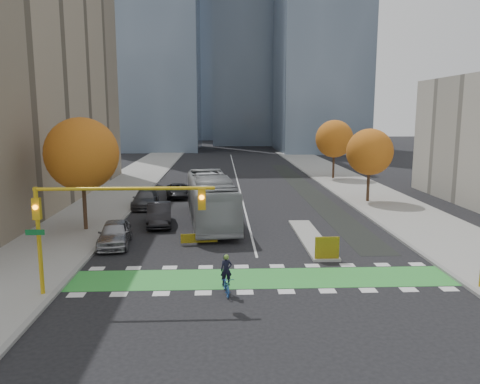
{
  "coord_description": "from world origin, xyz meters",
  "views": [
    {
      "loc": [
        -2.13,
        -21.68,
        8.49
      ],
      "look_at": [
        -0.77,
        10.8,
        3.0
      ],
      "focal_mm": 35.0,
      "sensor_mm": 36.0,
      "label": 1
    }
  ],
  "objects": [
    {
      "name": "centre_line",
      "position": [
        0.0,
        40.0,
        0.01
      ],
      "size": [
        0.15,
        70.0,
        0.01
      ],
      "primitive_type": "cube",
      "color": "silver",
      "rests_on": "ground"
    },
    {
      "name": "tree_east_near",
      "position": [
        12.0,
        22.0,
        4.86
      ],
      "size": [
        4.4,
        4.4,
        7.08
      ],
      "color": "#332114",
      "rests_on": "ground"
    },
    {
      "name": "bike_crossing",
      "position": [
        0.0,
        1.5,
        0.01
      ],
      "size": [
        20.0,
        3.0,
        0.01
      ],
      "primitive_type": "cube",
      "color": "green",
      "rests_on": "ground"
    },
    {
      "name": "cyclist",
      "position": [
        -1.89,
        -0.53,
        0.65
      ],
      "size": [
        0.8,
        1.74,
        1.94
      ],
      "rotation": [
        0.0,
        0.0,
        0.13
      ],
      "color": "navy",
      "rests_on": "ground"
    },
    {
      "name": "sidewalk_west",
      "position": [
        -13.5,
        20.0,
        0.07
      ],
      "size": [
        7.0,
        120.0,
        0.15
      ],
      "primitive_type": "cube",
      "color": "gray",
      "rests_on": "ground"
    },
    {
      "name": "median_island",
      "position": [
        4.0,
        9.0,
        0.08
      ],
      "size": [
        1.6,
        10.0,
        0.16
      ],
      "primitive_type": "cube",
      "color": "gray",
      "rests_on": "ground"
    },
    {
      "name": "parked_car_b",
      "position": [
        -6.86,
        13.56,
        0.84
      ],
      "size": [
        2.35,
        5.3,
        1.69
      ],
      "primitive_type": "imported",
      "rotation": [
        0.0,
        0.0,
        0.11
      ],
      "color": "black",
      "rests_on": "ground"
    },
    {
      "name": "bike_lane_paint",
      "position": [
        7.5,
        30.0,
        0.01
      ],
      "size": [
        2.5,
        50.0,
        0.01
      ],
      "primitive_type": "cube",
      "color": "black",
      "rests_on": "ground"
    },
    {
      "name": "parked_car_c",
      "position": [
        -9.0,
        20.58,
        0.77
      ],
      "size": [
        2.36,
        5.39,
        1.54
      ],
      "primitive_type": "imported",
      "rotation": [
        0.0,
        0.0,
        0.04
      ],
      "color": "#4A4A4F",
      "rests_on": "ground"
    },
    {
      "name": "tree_west",
      "position": [
        -12.0,
        12.0,
        5.62
      ],
      "size": [
        5.2,
        5.2,
        8.22
      ],
      "color": "#332114",
      "rests_on": "ground"
    },
    {
      "name": "tree_east_far",
      "position": [
        12.5,
        38.0,
        5.24
      ],
      "size": [
        4.8,
        4.8,
        7.65
      ],
      "color": "#332114",
      "rests_on": "ground"
    },
    {
      "name": "curb_west",
      "position": [
        -10.0,
        20.0,
        0.07
      ],
      "size": [
        0.3,
        120.0,
        0.16
      ],
      "primitive_type": "cube",
      "color": "gray",
      "rests_on": "ground"
    },
    {
      "name": "bus",
      "position": [
        -2.9,
        14.3,
        1.85
      ],
      "size": [
        4.47,
        13.54,
        3.7
      ],
      "primitive_type": "imported",
      "rotation": [
        0.0,
        0.0,
        0.1
      ],
      "color": "#96999D",
      "rests_on": "ground"
    },
    {
      "name": "tower_far",
      "position": [
        -4.0,
        140.0,
        40.0
      ],
      "size": [
        26.0,
        26.0,
        80.0
      ],
      "primitive_type": "cube",
      "color": "#47566B",
      "rests_on": "ground"
    },
    {
      "name": "parked_car_a",
      "position": [
        -9.0,
        7.98,
        0.81
      ],
      "size": [
        2.37,
        4.94,
        1.63
      ],
      "primitive_type": "imported",
      "rotation": [
        0.0,
        0.0,
        0.1
      ],
      "color": "#99999E",
      "rests_on": "ground"
    },
    {
      "name": "curb_east",
      "position": [
        10.0,
        20.0,
        0.07
      ],
      "size": [
        0.3,
        120.0,
        0.16
      ],
      "primitive_type": "cube",
      "color": "gray",
      "rests_on": "ground"
    },
    {
      "name": "hazard_board",
      "position": [
        4.0,
        4.2,
        0.8
      ],
      "size": [
        1.4,
        0.12,
        1.3
      ],
      "primitive_type": "cube",
      "color": "yellow",
      "rests_on": "median_island"
    },
    {
      "name": "parked_car_d",
      "position": [
        -6.5,
        25.58,
        0.68
      ],
      "size": [
        2.89,
        5.16,
        1.36
      ],
      "primitive_type": "imported",
      "rotation": [
        0.0,
        0.0,
        0.13
      ],
      "color": "black",
      "rests_on": "ground"
    },
    {
      "name": "tower_ne",
      "position": [
        20.0,
        85.0,
        30.0
      ],
      "size": [
        18.0,
        24.0,
        60.0
      ],
      "primitive_type": "cube",
      "color": "#47566B",
      "rests_on": "ground"
    },
    {
      "name": "ground",
      "position": [
        0.0,
        0.0,
        0.0
      ],
      "size": [
        300.0,
        300.0,
        0.0
      ],
      "primitive_type": "plane",
      "color": "black",
      "rests_on": "ground"
    },
    {
      "name": "traffic_signal_west",
      "position": [
        -7.93,
        -0.51,
        4.03
      ],
      "size": [
        8.53,
        0.56,
        5.2
      ],
      "color": "#BF9914",
      "rests_on": "ground"
    },
    {
      "name": "sidewalk_east",
      "position": [
        13.5,
        20.0,
        0.07
      ],
      "size": [
        7.0,
        120.0,
        0.15
      ],
      "primitive_type": "cube",
      "color": "gray",
      "rests_on": "ground"
    }
  ]
}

